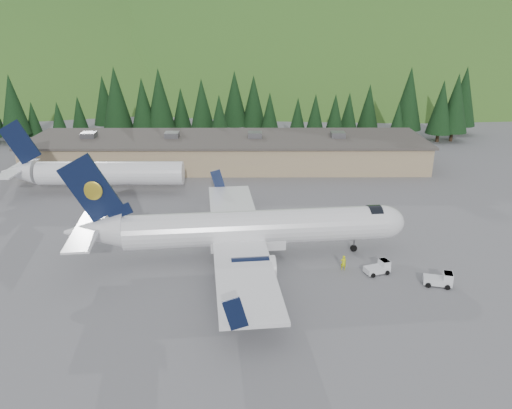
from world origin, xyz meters
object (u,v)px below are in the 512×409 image
object	(u,v)px
baggage_tug_a	(379,268)
terminal_building	(228,151)
airliner	(246,229)
ramp_worker	(343,263)
second_airliner	(91,172)
baggage_tug_b	(440,280)

from	to	relation	value
baggage_tug_a	terminal_building	distance (m)	45.75
airliner	terminal_building	world-z (taller)	airliner
baggage_tug_a	ramp_worker	distance (m)	3.71
second_airliner	baggage_tug_b	size ratio (longest dim) A/B	9.20
baggage_tug_a	terminal_building	xyz separation A→B (m)	(-17.89, 42.06, 2.00)
baggage_tug_a	baggage_tug_b	xyz separation A→B (m)	(5.54, -2.68, 0.04)
terminal_building	ramp_worker	size ratio (longest dim) A/B	42.33
second_airliner	ramp_worker	size ratio (longest dim) A/B	16.40
airliner	ramp_worker	bearing A→B (deg)	-23.53
second_airliner	baggage_tug_a	xyz separation A→B (m)	(37.81, -26.06, -2.71)
baggage_tug_a	ramp_worker	size ratio (longest dim) A/B	1.71
ramp_worker	baggage_tug_b	bearing A→B (deg)	157.91
baggage_tug_b	terminal_building	xyz separation A→B (m)	(-23.43, 44.75, 1.97)
terminal_building	ramp_worker	xyz separation A→B (m)	(14.25, -41.37, -1.78)
baggage_tug_b	terminal_building	size ratio (longest dim) A/B	0.04
baggage_tug_b	terminal_building	world-z (taller)	terminal_building
baggage_tug_b	ramp_worker	distance (m)	9.78
second_airliner	terminal_building	size ratio (longest dim) A/B	0.39
airliner	second_airliner	distance (m)	32.51
airliner	baggage_tug_b	size ratio (longest dim) A/B	12.58
second_airliner	baggage_tug_a	size ratio (longest dim) A/B	9.57
airliner	baggage_tug_a	distance (m)	14.77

